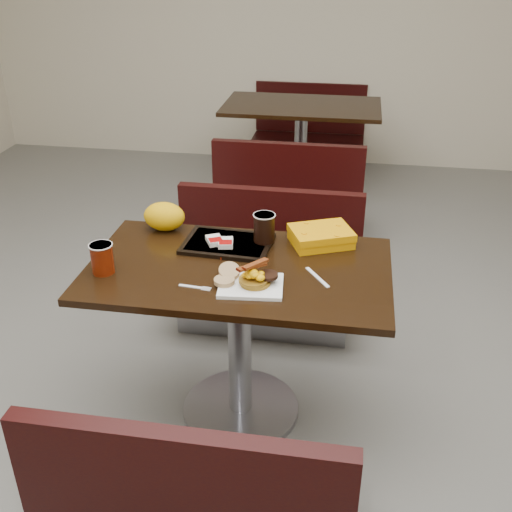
% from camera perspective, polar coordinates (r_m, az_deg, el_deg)
% --- Properties ---
extents(floor, '(6.00, 7.00, 0.01)m').
position_cam_1_polar(floor, '(2.87, -1.42, -14.20)').
color(floor, slate).
rests_on(floor, ground).
extents(wall_back, '(6.00, 0.01, 2.80)m').
position_cam_1_polar(wall_back, '(5.63, 5.51, 22.51)').
color(wall_back, beige).
rests_on(wall_back, ground).
extents(table_near, '(1.20, 0.70, 0.75)m').
position_cam_1_polar(table_near, '(2.63, -1.52, -8.14)').
color(table_near, black).
rests_on(table_near, floor).
extents(bench_near_s, '(1.00, 0.46, 0.72)m').
position_cam_1_polar(bench_near_s, '(2.13, -5.22, -19.46)').
color(bench_near_s, black).
rests_on(bench_near_s, floor).
extents(bench_near_n, '(1.00, 0.46, 0.72)m').
position_cam_1_polar(bench_near_n, '(3.22, 0.79, -1.10)').
color(bench_near_n, black).
rests_on(bench_near_n, floor).
extents(table_far, '(1.20, 0.70, 0.75)m').
position_cam_1_polar(table_far, '(4.95, 4.15, 9.67)').
color(table_far, black).
rests_on(table_far, floor).
extents(bench_far_s, '(1.00, 0.46, 0.72)m').
position_cam_1_polar(bench_far_s, '(4.30, 3.21, 6.60)').
color(bench_far_s, black).
rests_on(bench_far_s, floor).
extents(bench_far_n, '(1.00, 0.46, 0.72)m').
position_cam_1_polar(bench_far_n, '(5.62, 4.86, 11.73)').
color(bench_far_n, black).
rests_on(bench_far_n, floor).
extents(platter, '(0.25, 0.21, 0.01)m').
position_cam_1_polar(platter, '(2.29, -0.48, -2.79)').
color(platter, white).
rests_on(platter, table_near).
extents(pancake_stack, '(0.12, 0.12, 0.02)m').
position_cam_1_polar(pancake_stack, '(2.28, -0.07, -2.32)').
color(pancake_stack, '#906318').
rests_on(pancake_stack, platter).
extents(sausage_patty, '(0.09, 0.09, 0.01)m').
position_cam_1_polar(sausage_patty, '(2.28, 1.13, -1.81)').
color(sausage_patty, black).
rests_on(sausage_patty, pancake_stack).
extents(scrambled_eggs, '(0.08, 0.08, 0.04)m').
position_cam_1_polar(scrambled_eggs, '(2.25, -0.30, -1.77)').
color(scrambled_eggs, yellow).
rests_on(scrambled_eggs, pancake_stack).
extents(bacon_strips, '(0.13, 0.14, 0.01)m').
position_cam_1_polar(bacon_strips, '(2.26, -0.39, -0.93)').
color(bacon_strips, '#3E0A04').
rests_on(bacon_strips, scrambled_eggs).
extents(muffin_bottom, '(0.09, 0.09, 0.02)m').
position_cam_1_polar(muffin_bottom, '(2.29, -2.97, -2.33)').
color(muffin_bottom, '#A38456').
rests_on(muffin_bottom, platter).
extents(muffin_top, '(0.10, 0.10, 0.05)m').
position_cam_1_polar(muffin_top, '(2.33, -2.51, -1.40)').
color(muffin_top, '#A38456').
rests_on(muffin_top, platter).
extents(coffee_cup_near, '(0.10, 0.10, 0.12)m').
position_cam_1_polar(coffee_cup_near, '(2.43, -14.13, -0.23)').
color(coffee_cup_near, '#952205').
rests_on(coffee_cup_near, table_near).
extents(fork, '(0.13, 0.03, 0.00)m').
position_cam_1_polar(fork, '(2.30, -6.13, -2.84)').
color(fork, white).
rests_on(fork, table_near).
extents(knife, '(0.10, 0.15, 0.00)m').
position_cam_1_polar(knife, '(2.36, 5.74, -1.98)').
color(knife, white).
rests_on(knife, table_near).
extents(condiment_syrup, '(0.05, 0.05, 0.01)m').
position_cam_1_polar(condiment_syrup, '(2.50, -3.04, 0.00)').
color(condiment_syrup, '#A71C07').
rests_on(condiment_syrup, table_near).
extents(condiment_ketchup, '(0.04, 0.03, 0.01)m').
position_cam_1_polar(condiment_ketchup, '(2.55, -2.92, 0.57)').
color(condiment_ketchup, '#8C0504').
rests_on(condiment_ketchup, table_near).
extents(tray, '(0.38, 0.28, 0.02)m').
position_cam_1_polar(tray, '(2.59, -2.66, 1.17)').
color(tray, black).
rests_on(tray, table_near).
extents(hashbrown_sleeve_left, '(0.09, 0.10, 0.02)m').
position_cam_1_polar(hashbrown_sleeve_left, '(2.58, -3.88, 1.46)').
color(hashbrown_sleeve_left, silver).
rests_on(hashbrown_sleeve_left, tray).
extents(hashbrown_sleeve_right, '(0.07, 0.09, 0.02)m').
position_cam_1_polar(hashbrown_sleeve_right, '(2.55, -2.84, 1.24)').
color(hashbrown_sleeve_right, silver).
rests_on(hashbrown_sleeve_right, tray).
extents(coffee_cup_far, '(0.10, 0.10, 0.12)m').
position_cam_1_polar(coffee_cup_far, '(2.57, 0.77, 2.64)').
color(coffee_cup_far, black).
rests_on(coffee_cup_far, tray).
extents(clamshell, '(0.30, 0.27, 0.07)m').
position_cam_1_polar(clamshell, '(2.61, 6.07, 1.83)').
color(clamshell, orange).
rests_on(clamshell, table_near).
extents(paper_bag, '(0.20, 0.16, 0.13)m').
position_cam_1_polar(paper_bag, '(2.74, -8.53, 3.67)').
color(paper_bag, '#EDAC07').
rests_on(paper_bag, table_near).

